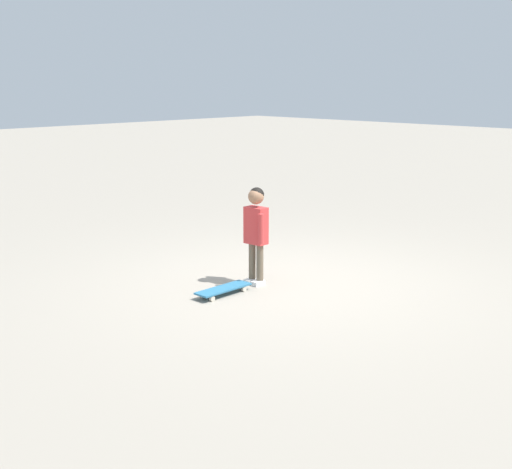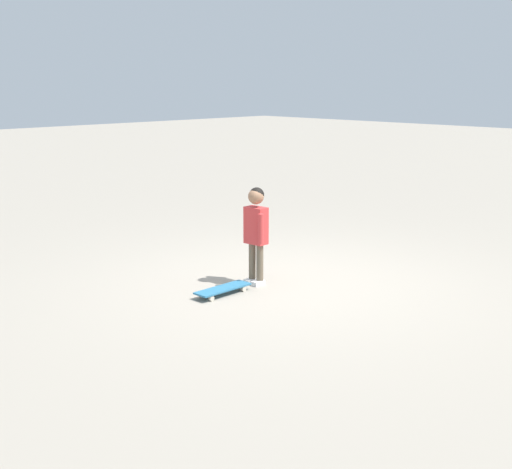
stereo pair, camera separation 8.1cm
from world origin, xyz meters
name	(u,v)px [view 1 (the left image)]	position (x,y,z in m)	size (l,w,h in m)	color
ground_plane	(291,283)	(0.00, 0.00, 0.00)	(50.00, 50.00, 0.00)	#9E9384
child_person	(256,225)	(0.28, -0.26, 0.66)	(0.21, 0.38, 1.06)	brown
skateboard	(223,289)	(0.80, -0.22, 0.06)	(0.65, 0.20, 0.07)	teal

